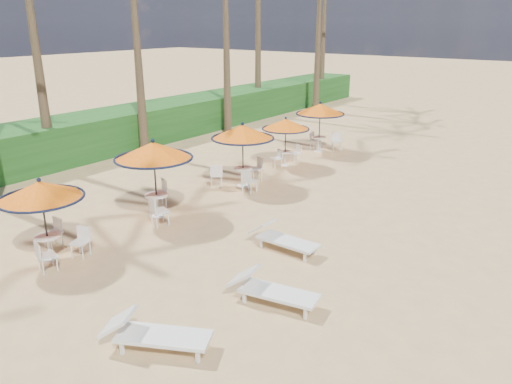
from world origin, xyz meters
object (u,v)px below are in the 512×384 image
station_2 (242,140)px  lounger_far (281,238)px  station_4 (321,113)px  station_3 (286,128)px  station_1 (154,158)px  lounger_mid (270,289)px  station_0 (44,200)px  lounger_near (152,333)px

station_2 → lounger_far: (4.26, -3.74, -1.46)m
station_4 → lounger_far: bearing=-65.8°
station_2 → station_3: 3.37m
station_1 → station_2: size_ratio=1.04×
station_2 → lounger_mid: size_ratio=1.15×
station_0 → station_1: bearing=89.5°
station_3 → lounger_near: station_3 is taller
station_0 → lounger_near: bearing=-11.7°
station_1 → lounger_far: 4.84m
station_0 → station_4: station_4 is taller
station_0 → station_2: bearing=87.6°
station_2 → lounger_far: size_ratio=1.21×
station_1 → station_3: 7.44m
station_1 → station_2: bearing=85.9°
station_1 → lounger_mid: bearing=-19.8°
station_1 → lounger_mid: 6.45m
station_1 → lounger_mid: (5.88, -2.12, -1.61)m
station_1 → lounger_far: size_ratio=1.26×
lounger_near → lounger_mid: lounger_near is taller
lounger_near → lounger_far: bearing=68.6°
station_0 → lounger_near: station_0 is taller
station_4 → lounger_mid: 14.00m
lounger_mid → lounger_far: 2.79m
station_2 → lounger_mid: 8.47m
station_3 → station_2: bearing=-85.3°
lounger_near → lounger_far: size_ratio=1.06×
station_1 → station_0: bearing=-90.5°
station_3 → lounger_mid: bearing=-58.5°
lounger_mid → station_2: bearing=121.4°
station_2 → lounger_mid: bearing=-47.9°
station_2 → station_4: station_2 is taller
station_4 → lounger_far: size_ratio=1.18×
station_4 → station_3: bearing=-89.4°
station_0 → lounger_near: 5.32m
station_3 → lounger_mid: (5.86, -9.55, -1.28)m
station_2 → station_3: station_2 is taller
station_2 → lounger_far: station_2 is taller
station_0 → station_3: (0.05, 11.18, -0.01)m
station_1 → lounger_mid: station_1 is taller
station_2 → lounger_near: station_2 is taller
station_3 → lounger_far: (4.53, -7.10, -1.29)m
station_2 → lounger_near: (4.73, -8.87, -1.45)m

